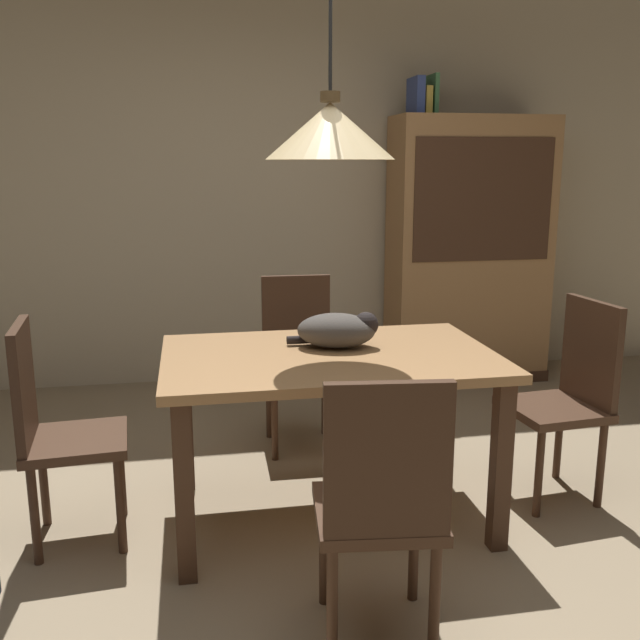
# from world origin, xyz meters

# --- Properties ---
(ground) EXTENTS (10.00, 10.00, 0.00)m
(ground) POSITION_xyz_m (0.00, 0.00, 0.00)
(ground) COLOR #998466
(back_wall) EXTENTS (6.40, 0.10, 2.90)m
(back_wall) POSITION_xyz_m (0.00, 2.65, 1.45)
(back_wall) COLOR beige
(back_wall) RESTS_ON ground
(dining_table) EXTENTS (1.40, 0.90, 0.75)m
(dining_table) POSITION_xyz_m (0.01, 0.45, 0.65)
(dining_table) COLOR #A87A4C
(dining_table) RESTS_ON ground
(chair_left_side) EXTENTS (0.43, 0.43, 0.93)m
(chair_left_side) POSITION_xyz_m (-1.12, 0.45, 0.51)
(chair_left_side) COLOR #472D1E
(chair_left_side) RESTS_ON ground
(chair_right_side) EXTENTS (0.44, 0.44, 0.93)m
(chair_right_side) POSITION_xyz_m (1.13, 0.46, 0.51)
(chair_right_side) COLOR #472D1E
(chair_right_side) RESTS_ON ground
(chair_far_back) EXTENTS (0.41, 0.41, 0.93)m
(chair_far_back) POSITION_xyz_m (0.01, 1.33, 0.51)
(chair_far_back) COLOR #472D1E
(chair_far_back) RESTS_ON ground
(chair_near_front) EXTENTS (0.44, 0.44, 0.93)m
(chair_near_front) POSITION_xyz_m (-0.00, -0.43, 0.51)
(chair_near_front) COLOR #472D1E
(chair_near_front) RESTS_ON ground
(cat_sleeping) EXTENTS (0.40, 0.29, 0.16)m
(cat_sleeping) POSITION_xyz_m (0.07, 0.54, 0.83)
(cat_sleeping) COLOR #4C4742
(cat_sleeping) RESTS_ON dining_table
(pendant_lamp) EXTENTS (0.52, 0.52, 1.30)m
(pendant_lamp) POSITION_xyz_m (0.01, 0.45, 1.66)
(pendant_lamp) COLOR beige
(hutch_bookcase) EXTENTS (1.12, 0.45, 1.85)m
(hutch_bookcase) POSITION_xyz_m (1.38, 2.32, 0.89)
(hutch_bookcase) COLOR #A87A4C
(hutch_bookcase) RESTS_ON ground
(book_blue_wide) EXTENTS (0.06, 0.24, 0.24)m
(book_blue_wide) POSITION_xyz_m (0.96, 2.32, 1.97)
(book_blue_wide) COLOR #384C93
(book_blue_wide) RESTS_ON hutch_bookcase
(book_yellow_short) EXTENTS (0.04, 0.20, 0.18)m
(book_yellow_short) POSITION_xyz_m (1.02, 2.32, 1.94)
(book_yellow_short) COLOR gold
(book_yellow_short) RESTS_ON hutch_bookcase
(book_green_slim) EXTENTS (0.03, 0.20, 0.26)m
(book_green_slim) POSITION_xyz_m (1.07, 2.32, 1.98)
(book_green_slim) COLOR #427A4C
(book_green_slim) RESTS_ON hutch_bookcase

